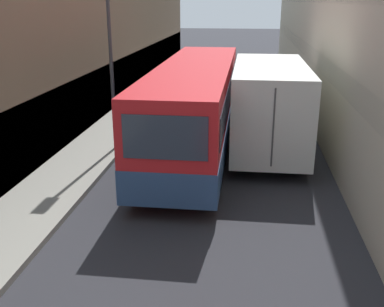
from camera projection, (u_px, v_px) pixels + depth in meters
ground_plane at (208, 175)px, 13.90m from camera, size 150.00×150.00×0.00m
sidewalk_left at (75, 167)px, 14.38m from camera, size 2.10×60.00×0.15m
building_left_shopfront at (1, 85)px, 13.79m from camera, size 2.40×60.00×5.85m
bus at (195, 105)px, 15.98m from camera, size 2.45×12.01×3.04m
box_truck at (268, 100)px, 16.49m from camera, size 2.43×8.85×3.08m
street_lamp at (108, 14)px, 14.56m from camera, size 0.36×0.80×6.52m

